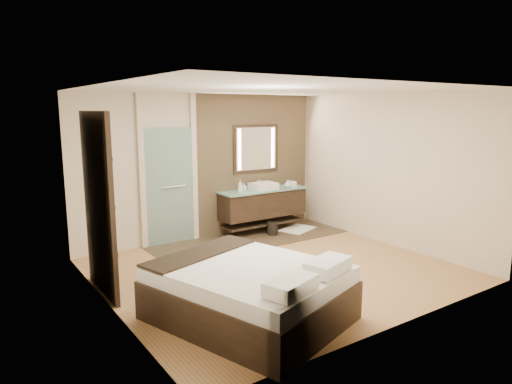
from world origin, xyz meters
TOP-DOWN VIEW (x-y plane):
  - floor at (0.00, 0.00)m, footprint 5.00×5.00m
  - tile_strip at (0.60, 1.60)m, footprint 3.80×1.30m
  - stone_wall at (1.10, 2.21)m, footprint 2.60×0.08m
  - vanity at (1.10, 1.92)m, footprint 1.85×0.55m
  - mirror_unit at (1.10, 2.16)m, footprint 1.06×0.04m
  - frosted_door at (-0.75, 2.20)m, footprint 1.10×0.12m
  - shoji_partition at (-2.43, 0.60)m, footprint 0.06×1.20m
  - bed at (-1.25, -1.16)m, footprint 2.20×2.47m
  - bath_mat at (1.76, 1.62)m, footprint 0.85×0.72m
  - waste_bin at (1.10, 1.59)m, footprint 0.25×0.25m
  - tissue_box at (1.79, 1.84)m, footprint 0.12×0.12m
  - soap_bottle_a at (0.54, 1.86)m, footprint 0.10×0.11m
  - soap_bottle_b at (0.69, 1.97)m, footprint 0.07×0.08m
  - soap_bottle_c at (1.60, 1.77)m, footprint 0.15×0.15m
  - cup at (1.83, 1.98)m, footprint 0.12×0.12m

SIDE VIEW (x-z plane):
  - floor at x=0.00m, z-range 0.00..0.00m
  - tile_strip at x=0.60m, z-range 0.00..0.01m
  - bath_mat at x=1.76m, z-range 0.01..0.03m
  - waste_bin at x=1.10m, z-range 0.00..0.25m
  - bed at x=-1.25m, z-range -0.07..0.73m
  - vanity at x=1.10m, z-range 0.14..1.02m
  - cup at x=1.83m, z-range 0.86..0.96m
  - tissue_box at x=1.79m, z-range 0.86..0.97m
  - soap_bottle_b at x=0.69m, z-range 0.86..1.02m
  - soap_bottle_c at x=1.60m, z-range 0.86..1.02m
  - soap_bottle_a at x=0.54m, z-range 0.86..1.11m
  - frosted_door at x=-0.75m, z-range -0.21..2.49m
  - shoji_partition at x=-2.43m, z-range 0.01..2.41m
  - stone_wall at x=1.10m, z-range 0.00..2.70m
  - mirror_unit at x=1.10m, z-range 1.17..2.13m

